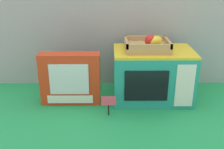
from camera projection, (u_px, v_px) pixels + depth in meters
name	position (u px, v px, depth m)	size (l,w,h in m)	color
ground_plane	(118.00, 102.00, 1.42)	(1.70, 1.70, 0.00)	#219E54
display_back_panel	(117.00, 21.00, 1.52)	(1.61, 0.03, 0.76)	#A0A3A8
toy_microwave	(152.00, 75.00, 1.41)	(0.41, 0.26, 0.27)	teal
food_groups_crate	(148.00, 45.00, 1.35)	(0.22, 0.18, 0.09)	tan
cookie_set_box	(70.00, 79.00, 1.37)	(0.31, 0.08, 0.27)	red
price_sign	(109.00, 103.00, 1.27)	(0.07, 0.01, 0.10)	black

